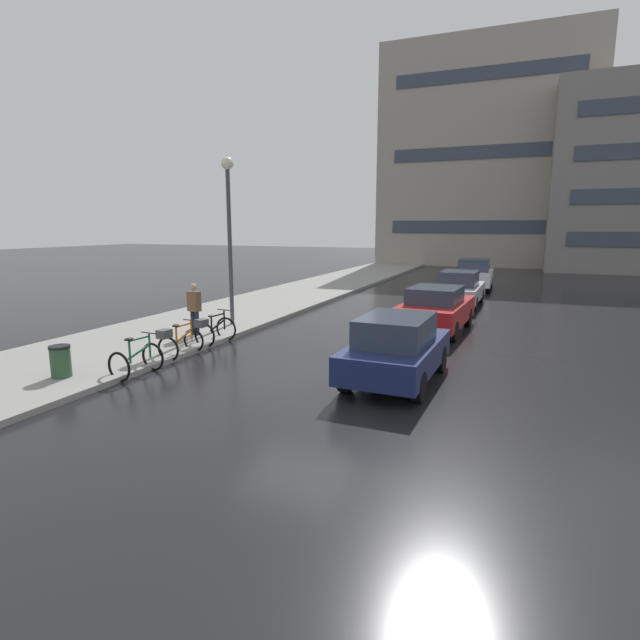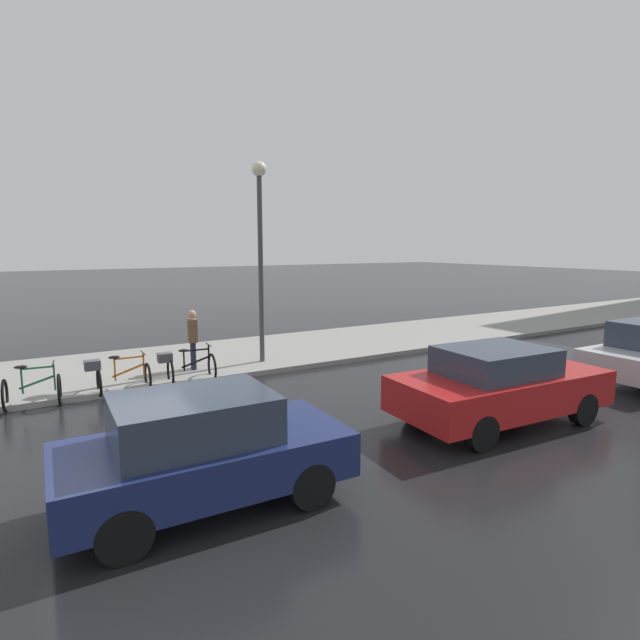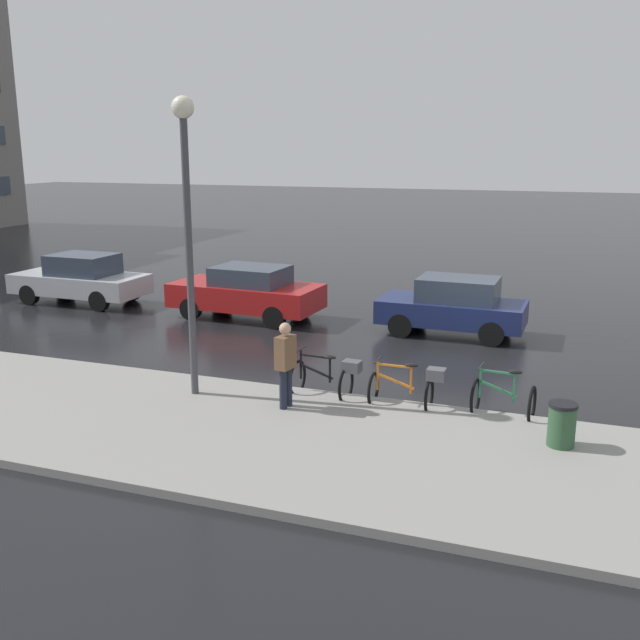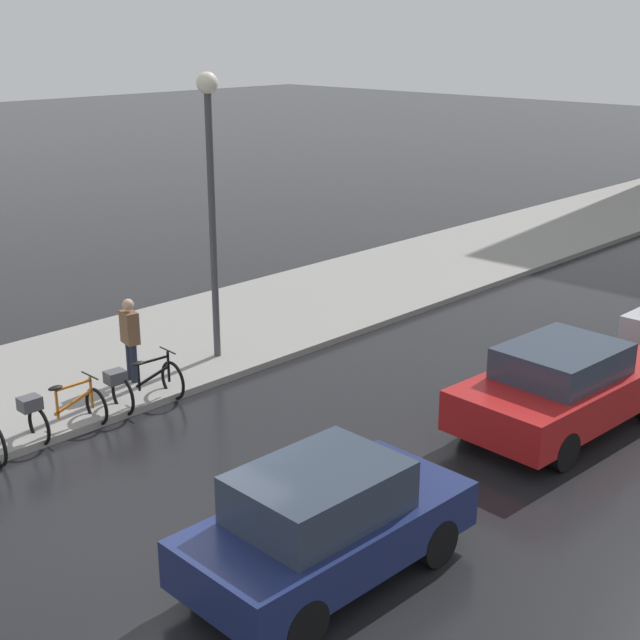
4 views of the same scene
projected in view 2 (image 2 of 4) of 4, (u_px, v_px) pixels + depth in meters
name	position (u px, v px, depth m)	size (l,w,h in m)	color
ground_plane	(120.00, 457.00, 8.31)	(140.00, 140.00, 0.00)	black
sidewalk_kerb	(379.00, 339.00, 18.45)	(4.80, 60.00, 0.14)	gray
bicycle_nearest	(33.00, 391.00, 10.72)	(0.81, 1.15, 0.99)	black
bicycle_second	(116.00, 375.00, 11.71)	(0.69, 1.41, 0.95)	black
bicycle_third	(186.00, 366.00, 12.52)	(0.81, 1.40, 1.00)	black
car_navy	(203.00, 449.00, 6.69)	(1.87, 3.85, 1.55)	navy
car_red	(499.00, 385.00, 9.82)	(2.16, 4.46, 1.53)	#AD1919
pedestrian	(193.00, 338.00, 13.53)	(0.44, 0.31, 1.77)	#1E2333
streetlamp	(260.00, 232.00, 14.02)	(0.41, 0.41, 5.79)	#424247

